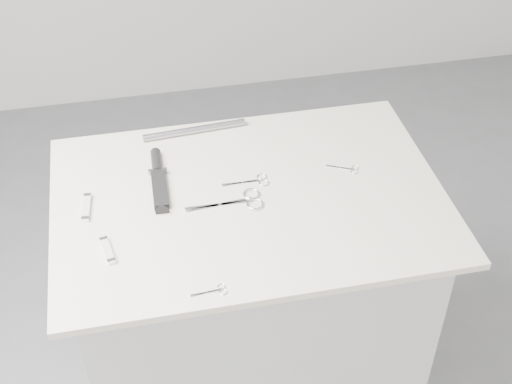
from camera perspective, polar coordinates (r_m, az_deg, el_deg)
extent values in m
cube|color=#BABAB7|center=(2.16, -0.49, -9.82)|extent=(0.90, 0.60, 0.90)
cube|color=beige|center=(1.83, -0.56, -0.55)|extent=(1.00, 0.70, 0.02)
cube|color=white|center=(1.80, -2.92, -1.03)|extent=(0.17, 0.03, 0.00)
cylinder|color=white|center=(1.80, -2.92, -1.01)|extent=(0.01, 0.01, 0.00)
torus|color=white|center=(1.82, -0.37, -0.16)|extent=(0.04, 0.04, 0.01)
torus|color=white|center=(1.79, -0.07, -0.98)|extent=(0.04, 0.04, 0.01)
cube|color=white|center=(1.86, -1.10, 0.74)|extent=(0.11, 0.02, 0.00)
cylinder|color=white|center=(1.86, -1.10, 0.76)|extent=(0.01, 0.01, 0.00)
torus|color=white|center=(1.88, 0.46, 1.22)|extent=(0.03, 0.03, 0.00)
torus|color=white|center=(1.86, 0.63, 0.74)|extent=(0.03, 0.03, 0.00)
cube|color=white|center=(1.92, 6.75, 1.94)|extent=(0.07, 0.04, 0.00)
cylinder|color=white|center=(1.92, 6.75, 1.96)|extent=(0.00, 0.00, 0.00)
torus|color=white|center=(1.93, 7.93, 1.93)|extent=(0.02, 0.02, 0.00)
torus|color=white|center=(1.91, 7.86, 1.60)|extent=(0.02, 0.02, 0.00)
cube|color=white|center=(1.59, -3.98, -8.05)|extent=(0.07, 0.02, 0.00)
cylinder|color=white|center=(1.59, -3.99, -8.03)|extent=(0.00, 0.00, 0.00)
torus|color=white|center=(1.60, -2.79, -7.57)|extent=(0.02, 0.02, 0.00)
torus|color=white|center=(1.59, -2.64, -8.00)|extent=(0.02, 0.02, 0.00)
cube|color=black|center=(1.85, -7.71, 0.24)|extent=(0.04, 0.15, 0.02)
cube|color=gray|center=(1.90, -7.87, 1.65)|extent=(0.05, 0.01, 0.02)
cylinder|color=black|center=(1.94, -7.96, 2.44)|extent=(0.03, 0.09, 0.03)
cube|color=beige|center=(1.83, -13.41, -1.20)|extent=(0.03, 0.10, 0.01)
cube|color=white|center=(1.86, -13.32, -0.30)|extent=(0.02, 0.01, 0.01)
cube|color=white|center=(1.80, -13.51, -2.11)|extent=(0.02, 0.01, 0.01)
cube|color=beige|center=(1.71, -11.79, -4.59)|extent=(0.03, 0.09, 0.01)
cube|color=white|center=(1.73, -12.08, -3.74)|extent=(0.02, 0.01, 0.01)
cube|color=white|center=(1.68, -11.49, -5.45)|extent=(0.02, 0.01, 0.01)
cylinder|color=gray|center=(2.04, -4.95, 4.97)|extent=(0.30, 0.04, 0.02)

